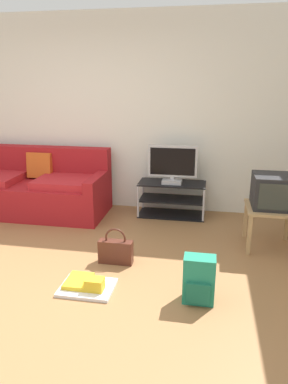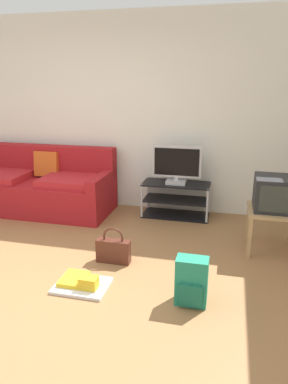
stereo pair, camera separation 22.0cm
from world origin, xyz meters
name	(u,v)px [view 1 (the left image)]	position (x,y,z in m)	size (l,w,h in m)	color
ground_plane	(30,292)	(0.00, 0.00, -0.01)	(9.00, 9.80, 0.02)	olive
wall_back	(103,114)	(0.00, 2.45, 1.35)	(9.00, 0.10, 2.70)	silver
couch	(33,189)	(-0.92, 1.94, 0.33)	(2.12, 0.88, 0.90)	maroon
tv_stand	(172,199)	(1.05, 2.14, 0.24)	(0.91, 0.42, 0.47)	black
flat_tv	(172,165)	(1.05, 2.11, 0.73)	(0.66, 0.22, 0.51)	#B2B2B7
side_table	(271,214)	(2.22, 1.33, 0.40)	(0.53, 0.53, 0.48)	tan
crt_tv	(273,191)	(2.22, 1.35, 0.66)	(0.43, 0.44, 0.36)	#232326
backpack	(199,280)	(1.49, 0.13, 0.20)	(0.26, 0.24, 0.41)	#238466
handbag	(116,251)	(0.63, 0.65, 0.14)	(0.35, 0.11, 0.38)	#4C2319
floor_tray	(87,285)	(0.49, 0.13, 0.04)	(0.48, 0.36, 0.14)	silver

